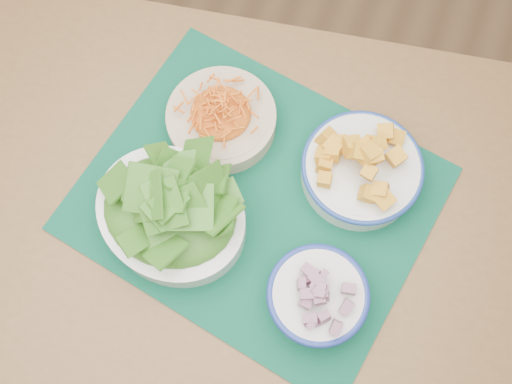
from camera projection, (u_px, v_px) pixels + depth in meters
The scene contains 7 objects.
ground at pixel (106, 282), 1.65m from camera, with size 4.00×4.00×0.00m, color #946C47.
table at pixel (204, 220), 1.04m from camera, with size 1.21×0.91×0.75m.
placemat at pixel (256, 198), 0.94m from camera, with size 0.54×0.44×0.00m, color #033324.
carrot_bowl at pixel (221, 116), 0.95m from camera, with size 0.22×0.22×0.07m.
squash_bowl at pixel (363, 167), 0.91m from camera, with size 0.25×0.25×0.09m.
lettuce_bowl at pixel (170, 210), 0.87m from camera, with size 0.29×0.26×0.12m.
onion_bowl at pixel (318, 295), 0.85m from camera, with size 0.15×0.15×0.08m.
Camera 1 is at (0.51, -0.11, 1.64)m, focal length 40.00 mm.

